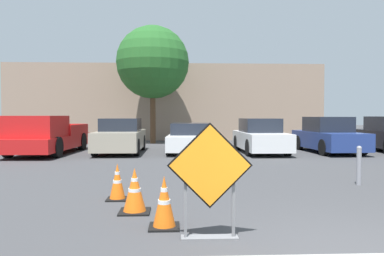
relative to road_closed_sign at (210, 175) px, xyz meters
The scene contains 13 objects.
ground_plane 9.15m from the road_closed_sign, 78.88° to the left, with size 96.00×96.00×0.00m, color #3D3D3F.
road_closed_sign is the anchor object (origin of this frame).
traffic_cone_nearest 0.94m from the road_closed_sign, 139.30° to the left, with size 0.44×0.44×0.76m.
traffic_cone_second 1.88m from the road_closed_sign, 128.82° to the left, with size 0.52×0.52×0.75m.
traffic_cone_third 2.90m from the road_closed_sign, 123.45° to the left, with size 0.41×0.41×0.71m.
pickup_truck 12.54m from the road_closed_sign, 118.08° to the left, with size 2.29×5.63×1.62m.
parked_car_nearest 11.90m from the road_closed_sign, 103.79° to the left, with size 1.89×4.33×1.51m.
parked_car_second 11.79m from the road_closed_sign, 88.94° to the left, with size 2.13×4.55×1.29m.
parked_car_third 11.83m from the road_closed_sign, 73.96° to the left, with size 1.80×4.55×1.50m.
parked_car_fourth 13.01m from the road_closed_sign, 60.92° to the left, with size 2.00×4.33×1.58m.
bollard_nearest 5.35m from the road_closed_sign, 43.68° to the left, with size 0.12×0.12×0.92m.
building_facade_backdrop 22.12m from the road_closed_sign, 92.77° to the left, with size 20.97×5.00×5.04m.
street_tree_behind_lot 17.56m from the road_closed_sign, 95.90° to the left, with size 4.22×4.22×6.83m.
Camera 1 is at (-2.21, -3.81, 1.64)m, focal length 35.00 mm.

